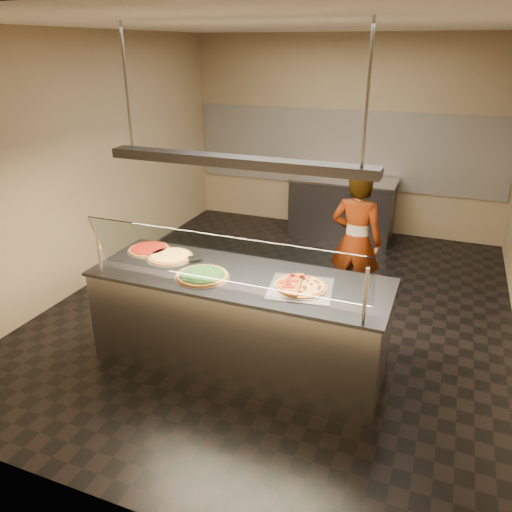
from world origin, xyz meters
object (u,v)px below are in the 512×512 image
at_px(half_pizza_sausage, 313,288).
at_px(worker, 356,241).
at_px(half_pizza_pepperoni, 289,283).
at_px(heat_lamp_housing, 237,162).
at_px(sneeze_guard, 222,259).
at_px(pizza_cheese, 170,256).
at_px(pizza_tomato, 149,249).
at_px(pizza_spinach, 202,275).
at_px(serving_counter, 240,321).
at_px(perforated_tray, 301,288).
at_px(pizza_spatula, 188,256).
at_px(prep_table, 342,208).

xyz_separation_m(half_pizza_sausage, worker, (0.06, 1.61, -0.16)).
xyz_separation_m(half_pizza_pepperoni, heat_lamp_housing, (-0.48, 0.04, 0.99)).
bearing_deg(worker, sneeze_guard, 73.53).
xyz_separation_m(half_pizza_sausage, pizza_cheese, (-1.47, 0.18, -0.01)).
height_order(pizza_tomato, heat_lamp_housing, heat_lamp_housing).
relative_size(sneeze_guard, pizza_spinach, 5.00).
height_order(serving_counter, half_pizza_pepperoni, half_pizza_pepperoni).
xyz_separation_m(sneeze_guard, worker, (0.74, 1.91, -0.43)).
height_order(pizza_cheese, worker, worker).
bearing_deg(perforated_tray, pizza_spatula, 169.45).
height_order(pizza_spinach, worker, worker).
distance_m(pizza_cheese, prep_table, 3.78).
bearing_deg(half_pizza_sausage, pizza_cheese, 173.05).
distance_m(half_pizza_pepperoni, pizza_spatula, 1.11).
bearing_deg(half_pizza_pepperoni, prep_table, 95.40).
height_order(pizza_tomato, prep_table, pizza_tomato).
bearing_deg(sneeze_guard, serving_counter, 90.00).
relative_size(serving_counter, half_pizza_sausage, 5.81).
bearing_deg(sneeze_guard, pizza_cheese, 148.44).
bearing_deg(heat_lamp_housing, perforated_tray, -4.17).
bearing_deg(heat_lamp_housing, worker, 64.68).
xyz_separation_m(sneeze_guard, half_pizza_sausage, (0.69, 0.30, -0.27)).
bearing_deg(worker, serving_counter, 69.42).
bearing_deg(pizza_spatula, sneeze_guard, -40.64).
relative_size(half_pizza_pepperoni, pizza_spatula, 1.63).
bearing_deg(perforated_tray, serving_counter, 175.83).
height_order(pizza_cheese, pizza_tomato, same).
height_order(half_pizza_pepperoni, pizza_cheese, half_pizza_pepperoni).
relative_size(perforated_tray, half_pizza_sausage, 1.30).
distance_m(perforated_tray, worker, 1.62).
bearing_deg(prep_table, pizza_tomato, -108.45).
xyz_separation_m(half_pizza_sausage, pizza_tomato, (-1.76, 0.26, -0.01)).
xyz_separation_m(pizza_spinach, worker, (1.03, 1.71, -0.15)).
bearing_deg(pizza_cheese, worker, 43.15).
bearing_deg(worker, heat_lamp_housing, 69.42).
distance_m(sneeze_guard, heat_lamp_housing, 0.80).
height_order(serving_counter, perforated_tray, perforated_tray).
height_order(perforated_tray, half_pizza_pepperoni, half_pizza_pepperoni).
relative_size(prep_table, worker, 0.99).
bearing_deg(serving_counter, heat_lamp_housing, 90.00).
relative_size(pizza_tomato, heat_lamp_housing, 0.19).
relative_size(pizza_spinach, pizza_spatula, 1.72).
distance_m(pizza_spinach, worker, 2.01).
relative_size(sneeze_guard, heat_lamp_housing, 1.06).
height_order(half_pizza_sausage, pizza_spinach, half_pizza_sausage).
xyz_separation_m(half_pizza_sausage, pizza_spatula, (-1.30, 0.22, 0.00)).
distance_m(pizza_cheese, pizza_tomato, 0.30).
bearing_deg(pizza_tomato, pizza_spinach, -24.94).
distance_m(sneeze_guard, pizza_tomato, 1.24).
bearing_deg(pizza_tomato, pizza_spatula, -4.74).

